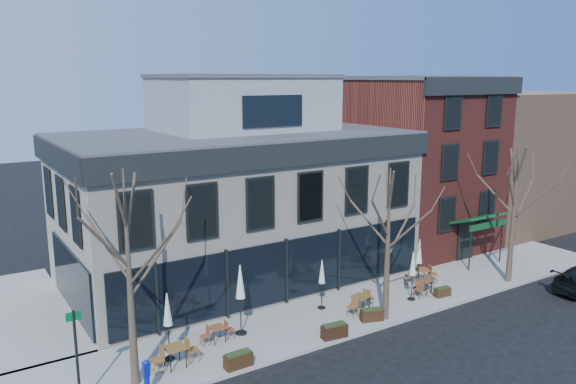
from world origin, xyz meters
TOP-DOWN VIEW (x-y plane):
  - ground at (0.00, 0.00)m, footprint 120.00×120.00m
  - sidewalk_front at (3.25, -2.15)m, footprint 33.50×4.70m
  - sidewalk_side at (-11.25, 6.00)m, footprint 4.50×12.00m
  - corner_building at (0.07, 5.07)m, footprint 18.39×10.39m
  - red_brick_building at (13.00, 4.98)m, footprint 8.20×11.78m
  - bg_building at (23.00, 6.00)m, footprint 12.00×12.00m
  - tree_corner at (-8.49, -3.20)m, footprint 3.93×3.98m
  - tree_mid at (3.01, -3.90)m, footprint 3.50×3.55m
  - tree_right at (12.01, -3.90)m, footprint 3.72×3.77m
  - sign_pole at (-10.50, -3.50)m, footprint 0.50×0.10m
  - call_box at (-8.40, -4.20)m, footprint 0.27×0.27m
  - cafe_set_0 at (-6.84, -2.88)m, footprint 1.95×0.80m
  - cafe_set_1 at (-4.56, -1.85)m, footprint 1.56×0.63m
  - cafe_set_3 at (2.50, -2.75)m, footprint 1.90×0.99m
  - cafe_set_4 at (6.69, -2.77)m, footprint 1.79×0.97m
  - cafe_set_5 at (7.73, -1.57)m, footprint 1.88×1.08m
  - umbrella_0 at (-6.82, -2.21)m, footprint 0.44×0.44m
  - umbrella_1 at (-3.36, -1.71)m, footprint 0.50×0.50m
  - umbrella_2 at (1.20, -1.39)m, footprint 0.39×0.39m
  - umbrella_3 at (5.61, -2.96)m, footprint 0.40×0.40m
  - umbrella_4 at (6.94, -2.08)m, footprint 0.43×0.43m
  - planter_0 at (-4.81, -4.20)m, footprint 1.11×0.45m
  - planter_1 at (-0.18, -4.20)m, footprint 1.18×0.59m
  - planter_2 at (2.30, -3.76)m, footprint 1.12×0.73m
  - planter_3 at (7.25, -3.50)m, footprint 0.91×0.45m

SIDE VIEW (x-z plane):
  - ground at x=0.00m, z-range 0.00..0.00m
  - sidewalk_front at x=3.25m, z-range 0.00..0.15m
  - sidewalk_side at x=-11.25m, z-range 0.00..0.15m
  - planter_3 at x=7.25m, z-range 0.15..0.64m
  - planter_2 at x=2.30m, z-range 0.15..0.73m
  - planter_0 at x=-4.81m, z-range 0.15..0.77m
  - planter_1 at x=-0.18m, z-range 0.15..0.78m
  - cafe_set_1 at x=-4.56m, z-range 0.16..0.98m
  - cafe_set_4 at x=6.69m, z-range 0.16..1.08m
  - cafe_set_5 at x=7.73m, z-range 0.16..1.13m
  - cafe_set_3 at x=2.50m, z-range 0.16..1.14m
  - cafe_set_0 at x=-6.84m, z-range 0.16..1.19m
  - call_box at x=-8.40m, z-range 0.19..1.56m
  - umbrella_2 at x=1.20m, z-range 0.65..3.10m
  - umbrella_3 at x=5.61m, z-range 0.66..3.17m
  - umbrella_4 at x=6.94m, z-range 0.71..3.43m
  - sign_pole at x=-10.50m, z-range 0.37..3.77m
  - umbrella_0 at x=-6.82m, z-range 0.72..3.50m
  - umbrella_1 at x=-3.36m, z-range 0.79..3.92m
  - tree_mid at x=3.01m, z-range 0.27..7.31m
  - tree_right at x=12.01m, z-range 0.28..7.76m
  - tree_corner at x=-8.49m, z-range 0.29..8.21m
  - corner_building at x=0.07m, z-range -0.83..10.27m
  - bg_building at x=23.00m, z-range 0.00..10.00m
  - red_brick_building at x=13.00m, z-range 0.05..11.22m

